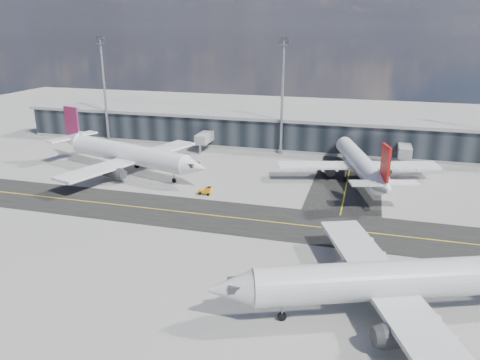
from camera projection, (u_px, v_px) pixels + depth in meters
The scene contains 9 objects.
ground at pixel (225, 227), 77.08m from camera, with size 300.00×300.00×0.00m, color gray.
taxiway_lanes at pixel (263, 206), 85.88m from camera, with size 180.00×63.00×0.03m.
terminal_concourse at pixel (286, 133), 125.97m from camera, with size 152.00×19.80×8.80m.
floodlight_masts at pixel (282, 93), 116.03m from camera, with size 102.50×0.70×28.90m.
airliner_af at pixel (126, 153), 104.60m from camera, with size 43.38×37.41×13.13m.
airliner_redtail at pixel (360, 163), 98.52m from camera, with size 34.17×39.68×11.93m.
airliner_near at pixel (404, 280), 52.53m from camera, with size 42.51×36.79×13.09m.
baggage_tug at pixel (207, 191), 91.44m from camera, with size 2.69×1.59×1.60m.
service_van at pixel (328, 168), 106.18m from camera, with size 2.35×5.09×1.41m, color white.
Camera 1 is at (21.72, -67.41, 31.49)m, focal length 35.00 mm.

